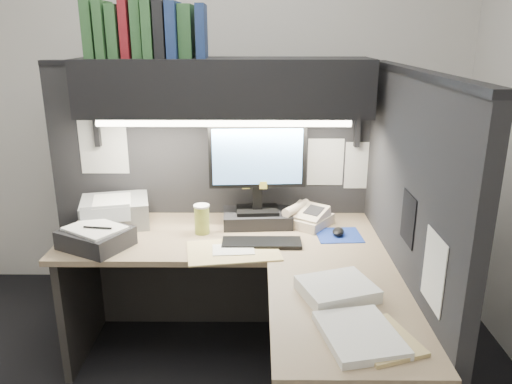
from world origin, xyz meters
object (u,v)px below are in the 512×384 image
desk (285,341)px  printer (115,212)px  coffee_cup (202,220)px  monitor (257,186)px  overhead_shelf (225,87)px  telephone (308,217)px  notebook_stack (96,238)px  keyboard (262,243)px

desk → printer: 1.23m
coffee_cup → monitor: bearing=23.6°
desk → overhead_shelf: (-0.30, 0.75, 1.06)m
telephone → printer: printer is taller
printer → desk: bearing=-51.3°
telephone → notebook_stack: (-1.11, -0.31, 0.00)m
telephone → coffee_cup: bearing=-132.1°
notebook_stack → monitor: bearing=21.0°
telephone → coffee_cup: size_ratio=1.53×
desk → overhead_shelf: bearing=111.8°
desk → coffee_cup: (-0.43, 0.58, 0.36)m
telephone → coffee_cup: 0.60m
coffee_cup → notebook_stack: size_ratio=0.48×
desk → keyboard: size_ratio=4.15×
overhead_shelf → telephone: (0.46, -0.04, -0.72)m
monitor → notebook_stack: (-0.82, -0.32, -0.18)m
desk → keyboard: (-0.10, 0.43, 0.30)m
overhead_shelf → monitor: 0.57m
desk → telephone: size_ratio=7.29×
notebook_stack → telephone: bearing=15.7°
overhead_shelf → coffee_cup: overhead_shelf is taller
telephone → coffee_cup: (-0.59, -0.13, 0.03)m
keyboard → telephone: (0.26, 0.28, 0.04)m
printer → overhead_shelf: bearing=-10.7°
overhead_shelf → printer: size_ratio=4.21×
desk → monitor: bearing=99.9°
overhead_shelf → desk: bearing=-68.2°
desk → coffee_cup: 0.81m
monitor → coffee_cup: size_ratio=3.80×
monitor → coffee_cup: 0.36m
desk → keyboard: bearing=103.5°
monitor → overhead_shelf: bearing=164.0°
coffee_cup → printer: (-0.51, 0.14, -0.00)m
desk → monitor: (-0.13, 0.71, 0.52)m
overhead_shelf → printer: bearing=-176.9°
monitor → printer: size_ratio=1.57×
keyboard → monitor: bearing=94.5°
coffee_cup → printer: size_ratio=0.41×
keyboard → printer: 0.89m
telephone → overhead_shelf: bearing=-149.6°
monitor → keyboard: size_ratio=1.41×
monitor → telephone: bearing=-4.5°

